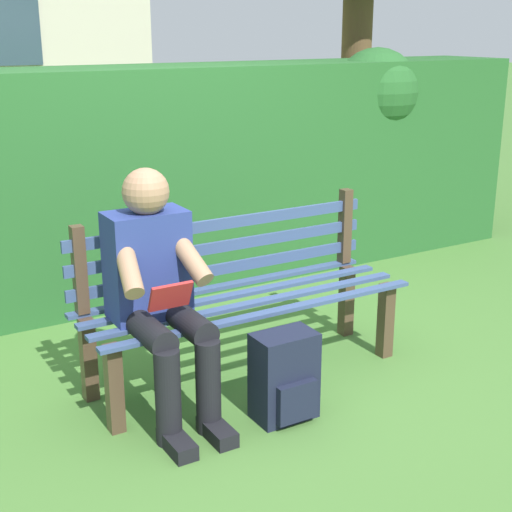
% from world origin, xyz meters
% --- Properties ---
extents(ground, '(60.00, 60.00, 0.00)m').
position_xyz_m(ground, '(0.00, 0.00, 0.00)').
color(ground, '#477533').
extents(park_bench, '(1.76, 0.52, 0.89)m').
position_xyz_m(park_bench, '(0.00, -0.08, 0.45)').
color(park_bench, '#4C3828').
rests_on(park_bench, ground).
extents(person_seated, '(0.44, 0.73, 1.18)m').
position_xyz_m(person_seated, '(0.53, 0.10, 0.63)').
color(person_seated, navy).
rests_on(person_seated, ground).
extents(hedge_backdrop, '(5.93, 0.81, 1.65)m').
position_xyz_m(hedge_backdrop, '(-0.29, -1.59, 0.81)').
color(hedge_backdrop, '#265B28').
rests_on(hedge_backdrop, ground).
extents(backpack, '(0.30, 0.26, 0.43)m').
position_xyz_m(backpack, '(0.06, 0.47, 0.21)').
color(backpack, '#191E33').
rests_on(backpack, ground).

